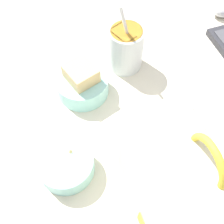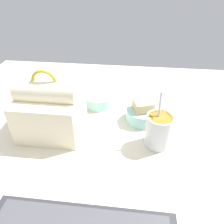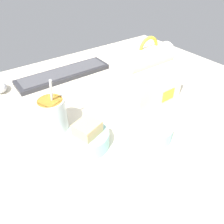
{
  "view_description": "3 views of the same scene",
  "coord_description": "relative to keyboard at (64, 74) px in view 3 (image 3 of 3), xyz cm",
  "views": [
    {
      "loc": [
        30.39,
        -12.95,
        54.31
      ],
      "look_at": [
        2.39,
        -3.21,
        7.0
      ],
      "focal_mm": 45.0,
      "sensor_mm": 36.0,
      "label": 1
    },
    {
      "loc": [
        -4.52,
        57.36,
        49.56
      ],
      "look_at": [
        2.39,
        -3.21,
        7.0
      ],
      "focal_mm": 35.0,
      "sensor_mm": 36.0,
      "label": 2
    },
    {
      "loc": [
        -28.22,
        -45.39,
        46.69
      ],
      "look_at": [
        2.39,
        -3.21,
        7.0
      ],
      "focal_mm": 35.0,
      "sensor_mm": 36.0,
      "label": 3
    }
  ],
  "objects": [
    {
      "name": "bento_bowl_sandwich",
      "position": [
        -12.71,
        -41.56,
        1.96
      ],
      "size": [
        11.58,
        11.58,
        7.98
      ],
      "color": "#93D1CC",
      "rests_on": "desk_surface"
    },
    {
      "name": "desk_surface",
      "position": [
        -4.59,
        -35.01,
        -2.02
      ],
      "size": [
        140.0,
        110.0,
        2.0
      ],
      "color": "beige",
      "rests_on": "ground"
    },
    {
      "name": "soup_cup",
      "position": [
        -17.36,
        -29.63,
        4.52
      ],
      "size": [
        8.17,
        8.17,
        17.67
      ],
      "color": "silver",
      "rests_on": "desk_surface"
    },
    {
      "name": "bento_bowl_snacks",
      "position": [
        4.36,
        -49.66,
        1.28
      ],
      "size": [
        10.66,
        10.66,
        5.15
      ],
      "color": "#93D1CC",
      "rests_on": "desk_surface"
    },
    {
      "name": "lunch_bag",
      "position": [
        16.89,
        -32.01,
        7.27
      ],
      "size": [
        19.62,
        16.8,
        22.35
      ],
      "color": "#EFE5C1",
      "rests_on": "desk_surface"
    },
    {
      "name": "keyboard",
      "position": [
        0.0,
        0.0,
        0.0
      ],
      "size": [
        40.23,
        11.24,
        2.1
      ],
      "color": "#2D2D33",
      "rests_on": "desk_surface"
    }
  ]
}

